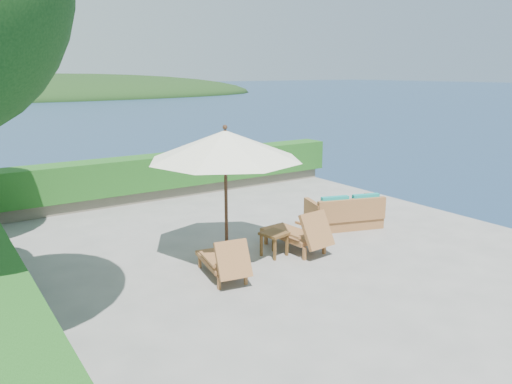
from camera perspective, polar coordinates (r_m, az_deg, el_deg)
ground at (r=11.27m, az=1.01°, el=-6.44°), size 12.00×12.00×0.00m
foundation at (r=11.89m, az=0.97°, el=-13.48°), size 12.00×12.00×3.00m
ocean at (r=12.62m, az=0.95°, el=-19.35°), size 600.00×600.00×0.00m
offshore_island at (r=152.04m, az=-22.40°, el=10.04°), size 126.00×57.60×12.60m
planter_wall_far at (r=15.94m, az=-10.57°, el=0.02°), size 12.00×0.60×0.36m
hedge_far at (r=15.80m, az=-10.67°, el=2.38°), size 12.40×0.90×1.00m
patio_umbrella at (r=10.07m, az=-3.53°, el=5.20°), size 3.44×3.44×2.84m
lounge_left at (r=9.59m, az=-3.66°, el=-7.79°), size 0.88×1.61×0.88m
lounge_right at (r=11.02m, az=4.97°, el=-4.70°), size 0.85×1.75×0.98m
side_table at (r=10.69m, az=2.09°, el=-5.10°), size 0.59×0.59×0.53m
wicker_loveseat at (r=12.84m, az=10.13°, el=-2.49°), size 2.02×1.44×0.90m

